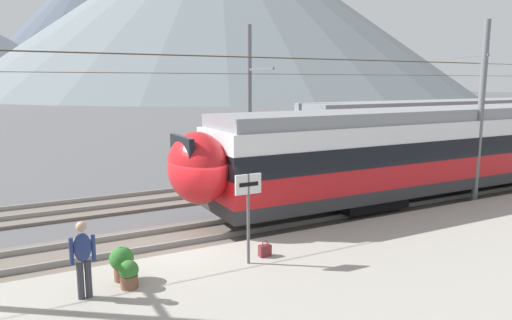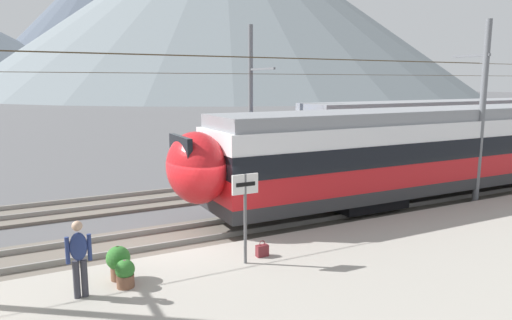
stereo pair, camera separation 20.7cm
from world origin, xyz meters
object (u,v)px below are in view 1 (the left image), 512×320
object	(u,v)px
passenger_walking	(83,256)
potted_plant_by_shelter	(129,273)
handbag_beside_passenger	(130,279)
potted_plant_platform_edge	(122,261)
catenary_mast_mid	(479,110)
handbag_near_sign	(265,250)
train_far_track	(499,125)
catenary_mast_far_side	(251,100)
platform_sign	(248,199)

from	to	relation	value
passenger_walking	potted_plant_by_shelter	size ratio (longest dim) A/B	2.64
handbag_beside_passenger	potted_plant_platform_edge	bearing A→B (deg)	110.71
catenary_mast_mid	handbag_beside_passenger	distance (m)	14.72
handbag_near_sign	potted_plant_platform_edge	world-z (taller)	potted_plant_platform_edge
train_far_track	catenary_mast_far_side	size ratio (longest dim) A/B	0.77
potted_plant_by_shelter	passenger_walking	bearing A→B (deg)	-176.28
train_far_track	handbag_near_sign	size ratio (longest dim) A/B	73.17
train_far_track	handbag_near_sign	world-z (taller)	train_far_track
train_far_track	catenary_mast_far_side	distance (m)	16.77
handbag_beside_passenger	potted_plant_by_shelter	distance (m)	0.30
handbag_beside_passenger	potted_plant_platform_edge	size ratio (longest dim) A/B	0.46
potted_plant_platform_edge	potted_plant_by_shelter	bearing A→B (deg)	-84.21
catenary_mast_far_side	potted_plant_platform_edge	bearing A→B (deg)	-130.11
passenger_walking	handbag_near_sign	bearing A→B (deg)	3.99
platform_sign	handbag_near_sign	bearing A→B (deg)	20.31
platform_sign	handbag_beside_passenger	world-z (taller)	platform_sign
catenary_mast_far_side	platform_sign	size ratio (longest dim) A/B	18.05
catenary_mast_far_side	catenary_mast_mid	bearing A→B (deg)	-57.36
catenary_mast_mid	platform_sign	size ratio (longest dim) A/B	18.05
train_far_track	passenger_walking	world-z (taller)	train_far_track
catenary_mast_far_side	handbag_beside_passenger	size ratio (longest dim) A/B	112.94
catenary_mast_far_side	passenger_walking	bearing A→B (deg)	-131.43
handbag_beside_passenger	potted_plant_by_shelter	bearing A→B (deg)	-105.43
passenger_walking	handbag_near_sign	size ratio (longest dim) A/B	3.88
train_far_track	potted_plant_platform_edge	world-z (taller)	train_far_track
train_far_track	platform_sign	distance (m)	23.88
platform_sign	handbag_beside_passenger	size ratio (longest dim) A/B	6.26
handbag_near_sign	potted_plant_by_shelter	size ratio (longest dim) A/B	0.68
catenary_mast_mid	train_far_track	bearing A→B (deg)	31.09
handbag_beside_passenger	passenger_walking	bearing A→B (deg)	-165.14
platform_sign	handbag_beside_passenger	bearing A→B (deg)	176.68
platform_sign	passenger_walking	bearing A→B (deg)	-178.63
catenary_mast_far_side	potted_plant_by_shelter	distance (m)	14.29
platform_sign	potted_plant_platform_edge	xyz separation A→B (m)	(-3.06, 0.45, -1.22)
handbag_beside_passenger	handbag_near_sign	world-z (taller)	handbag_near_sign
potted_plant_by_shelter	handbag_near_sign	bearing A→B (deg)	4.06
catenary_mast_mid	potted_plant_platform_edge	size ratio (longest dim) A/B	51.69
catenary_mast_far_side	handbag_beside_passenger	distance (m)	14.15
handbag_beside_passenger	handbag_near_sign	xyz separation A→B (m)	(3.56, 0.05, 0.03)
catenary_mast_far_side	handbag_near_sign	bearing A→B (deg)	-115.59
train_far_track	platform_sign	xyz separation A→B (m)	(-22.22, -8.74, -0.18)
catenary_mast_mid	handbag_near_sign	bearing A→B (deg)	-169.89
train_far_track	potted_plant_platform_edge	size ratio (longest dim) A/B	39.57
passenger_walking	handbag_near_sign	xyz separation A→B (m)	(4.56, 0.32, -0.79)
catenary_mast_mid	handbag_beside_passenger	world-z (taller)	catenary_mast_mid
potted_plant_by_shelter	catenary_mast_mid	bearing A→B (deg)	8.59
potted_plant_platform_edge	platform_sign	bearing A→B (deg)	-8.38
passenger_walking	potted_plant_platform_edge	bearing A→B (deg)	31.29
potted_plant_platform_edge	catenary_mast_far_side	bearing A→B (deg)	49.89
potted_plant_platform_edge	potted_plant_by_shelter	size ratio (longest dim) A/B	1.26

